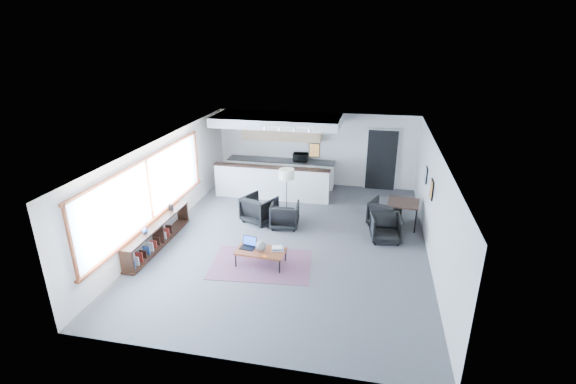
% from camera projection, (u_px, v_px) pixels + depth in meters
% --- Properties ---
extents(room, '(7.02, 9.02, 2.62)m').
position_uv_depth(room, '(291.00, 194.00, 10.68)').
color(room, '#4D4D50').
rests_on(room, ground).
extents(window, '(0.10, 5.95, 1.66)m').
position_uv_depth(window, '(149.00, 191.00, 10.45)').
color(window, '#8CBFFF').
rests_on(window, room).
extents(console, '(0.35, 3.00, 0.80)m').
position_uv_depth(console, '(157.00, 235.00, 10.69)').
color(console, black).
rests_on(console, floor).
extents(kitchenette, '(4.20, 1.96, 2.60)m').
position_uv_depth(kitchenette, '(278.00, 151.00, 14.26)').
color(kitchenette, white).
rests_on(kitchenette, floor).
extents(doorway, '(1.10, 0.12, 2.15)m').
position_uv_depth(doorway, '(381.00, 159.00, 14.37)').
color(doorway, black).
rests_on(doorway, room).
extents(track_light, '(1.60, 0.07, 0.15)m').
position_uv_depth(track_light, '(286.00, 128.00, 12.36)').
color(track_light, silver).
rests_on(track_light, room).
extents(wall_art_lower, '(0.03, 0.38, 0.48)m').
position_uv_depth(wall_art_lower, '(432.00, 190.00, 10.30)').
color(wall_art_lower, black).
rests_on(wall_art_lower, room).
extents(wall_art_upper, '(0.03, 0.34, 0.44)m').
position_uv_depth(wall_art_upper, '(426.00, 175.00, 11.51)').
color(wall_art_upper, black).
rests_on(wall_art_upper, room).
extents(kilim_rug, '(2.50, 1.83, 0.01)m').
position_uv_depth(kilim_rug, '(261.00, 264.00, 9.97)').
color(kilim_rug, '#5A3346').
rests_on(kilim_rug, floor).
extents(coffee_table, '(1.20, 0.69, 0.38)m').
position_uv_depth(coffee_table, '(261.00, 251.00, 9.84)').
color(coffee_table, maroon).
rests_on(coffee_table, floor).
extents(laptop, '(0.39, 0.34, 0.25)m').
position_uv_depth(laptop, '(249.00, 244.00, 9.97)').
color(laptop, black).
rests_on(laptop, coffee_table).
extents(ceramic_pot, '(0.25, 0.25, 0.25)m').
position_uv_depth(ceramic_pot, '(261.00, 246.00, 9.76)').
color(ceramic_pot, gray).
rests_on(ceramic_pot, coffee_table).
extents(book_stack, '(0.33, 0.29, 0.09)m').
position_uv_depth(book_stack, '(278.00, 248.00, 9.84)').
color(book_stack, silver).
rests_on(book_stack, coffee_table).
extents(coaster, '(0.10, 0.10, 0.01)m').
position_uv_depth(coaster, '(265.00, 256.00, 9.57)').
color(coaster, '#E5590C').
rests_on(coaster, coffee_table).
extents(armchair_left, '(1.09, 1.06, 0.86)m').
position_uv_depth(armchair_left, '(259.00, 208.00, 12.08)').
color(armchair_left, black).
rests_on(armchair_left, floor).
extents(armchair_right, '(0.84, 0.79, 0.80)m').
position_uv_depth(armchair_right, '(285.00, 214.00, 11.76)').
color(armchair_right, black).
rests_on(armchair_right, floor).
extents(floor_lamp, '(0.50, 0.50, 1.54)m').
position_uv_depth(floor_lamp, '(287.00, 176.00, 11.91)').
color(floor_lamp, black).
rests_on(floor_lamp, floor).
extents(dining_table, '(0.95, 0.95, 0.72)m').
position_uv_depth(dining_table, '(403.00, 204.00, 11.74)').
color(dining_table, black).
rests_on(dining_table, floor).
extents(dining_chair_near, '(0.73, 0.69, 0.67)m').
position_uv_depth(dining_chair_near, '(386.00, 229.00, 10.99)').
color(dining_chair_near, black).
rests_on(dining_chair_near, floor).
extents(dining_chair_far, '(0.85, 0.82, 0.68)m').
position_uv_depth(dining_chair_far, '(384.00, 213.00, 11.91)').
color(dining_chair_far, black).
rests_on(dining_chair_far, floor).
extents(microwave, '(0.51, 0.29, 0.34)m').
position_uv_depth(microwave, '(301.00, 156.00, 14.63)').
color(microwave, black).
rests_on(microwave, kitchenette).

